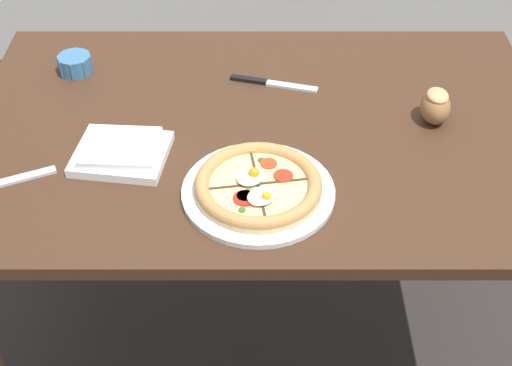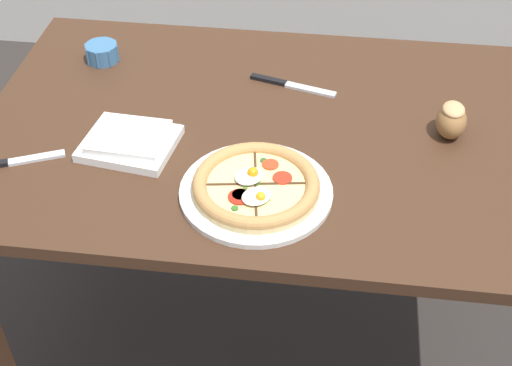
{
  "view_description": "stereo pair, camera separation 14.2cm",
  "coord_description": "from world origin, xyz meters",
  "px_view_note": "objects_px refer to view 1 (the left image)",
  "views": [
    {
      "loc": [
        -0.01,
        -1.3,
        1.7
      ],
      "look_at": [
        -0.01,
        -0.23,
        0.76
      ],
      "focal_mm": 50.0,
      "sensor_mm": 36.0,
      "label": 1
    },
    {
      "loc": [
        0.13,
        -1.29,
        1.7
      ],
      "look_at": [
        -0.01,
        -0.23,
        0.76
      ],
      "focal_mm": 50.0,
      "sensor_mm": 36.0,
      "label": 2
    }
  ],
  "objects_px": {
    "ramekin_bowl": "(72,64)",
    "knife_main": "(270,83)",
    "pizza": "(256,187)",
    "dining_table": "(258,160)",
    "knife_spare": "(2,183)",
    "bread_piece_near": "(433,105)",
    "napkin_folded": "(119,152)"
  },
  "relations": [
    {
      "from": "dining_table",
      "to": "napkin_folded",
      "type": "bearing_deg",
      "value": -159.43
    },
    {
      "from": "ramekin_bowl",
      "to": "knife_main",
      "type": "distance_m",
      "value": 0.5
    },
    {
      "from": "pizza",
      "to": "knife_main",
      "type": "distance_m",
      "value": 0.4
    },
    {
      "from": "dining_table",
      "to": "pizza",
      "type": "height_order",
      "value": "pizza"
    },
    {
      "from": "bread_piece_near",
      "to": "napkin_folded",
      "type": "bearing_deg",
      "value": -169.0
    },
    {
      "from": "dining_table",
      "to": "napkin_folded",
      "type": "relative_size",
      "value": 6.2
    },
    {
      "from": "ramekin_bowl",
      "to": "knife_spare",
      "type": "xyz_separation_m",
      "value": [
        -0.07,
        -0.43,
        -0.02
      ]
    },
    {
      "from": "dining_table",
      "to": "knife_spare",
      "type": "relative_size",
      "value": 6.85
    },
    {
      "from": "dining_table",
      "to": "bread_piece_near",
      "type": "relative_size",
      "value": 14.8
    },
    {
      "from": "napkin_folded",
      "to": "knife_spare",
      "type": "relative_size",
      "value": 1.1
    },
    {
      "from": "napkin_folded",
      "to": "ramekin_bowl",
      "type": "bearing_deg",
      "value": 115.48
    },
    {
      "from": "knife_spare",
      "to": "dining_table",
      "type": "bearing_deg",
      "value": -3.28
    },
    {
      "from": "ramekin_bowl",
      "to": "napkin_folded",
      "type": "height_order",
      "value": "ramekin_bowl"
    },
    {
      "from": "pizza",
      "to": "knife_spare",
      "type": "xyz_separation_m",
      "value": [
        -0.52,
        0.03,
        -0.02
      ]
    },
    {
      "from": "bread_piece_near",
      "to": "dining_table",
      "type": "bearing_deg",
      "value": -176.73
    },
    {
      "from": "dining_table",
      "to": "pizza",
      "type": "xyz_separation_m",
      "value": [
        -0.01,
        -0.23,
        0.12
      ]
    },
    {
      "from": "dining_table",
      "to": "knife_main",
      "type": "distance_m",
      "value": 0.2
    },
    {
      "from": "pizza",
      "to": "napkin_folded",
      "type": "relative_size",
      "value": 1.45
    },
    {
      "from": "ramekin_bowl",
      "to": "knife_main",
      "type": "bearing_deg",
      "value": -6.9
    },
    {
      "from": "dining_table",
      "to": "knife_main",
      "type": "height_order",
      "value": "knife_main"
    },
    {
      "from": "ramekin_bowl",
      "to": "bread_piece_near",
      "type": "distance_m",
      "value": 0.88
    },
    {
      "from": "knife_main",
      "to": "napkin_folded",
      "type": "bearing_deg",
      "value": -124.23
    },
    {
      "from": "bread_piece_near",
      "to": "knife_spare",
      "type": "bearing_deg",
      "value": -166.6
    },
    {
      "from": "pizza",
      "to": "knife_main",
      "type": "height_order",
      "value": "pizza"
    },
    {
      "from": "knife_main",
      "to": "knife_spare",
      "type": "bearing_deg",
      "value": -131.54
    },
    {
      "from": "napkin_folded",
      "to": "knife_spare",
      "type": "distance_m",
      "value": 0.24
    },
    {
      "from": "knife_main",
      "to": "pizza",
      "type": "bearing_deg",
      "value": -80.02
    },
    {
      "from": "pizza",
      "to": "napkin_folded",
      "type": "xyz_separation_m",
      "value": [
        -0.29,
        0.12,
        -0.0
      ]
    },
    {
      "from": "bread_piece_near",
      "to": "ramekin_bowl",
      "type": "bearing_deg",
      "value": 166.41
    },
    {
      "from": "pizza",
      "to": "knife_main",
      "type": "bearing_deg",
      "value": 84.9
    },
    {
      "from": "bread_piece_near",
      "to": "knife_main",
      "type": "height_order",
      "value": "bread_piece_near"
    },
    {
      "from": "dining_table",
      "to": "knife_spare",
      "type": "height_order",
      "value": "knife_spare"
    }
  ]
}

